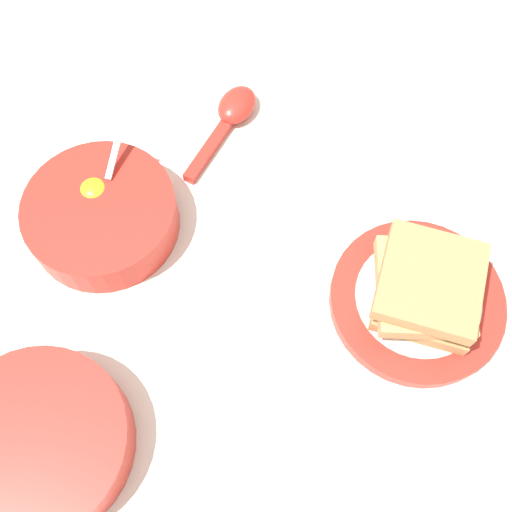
% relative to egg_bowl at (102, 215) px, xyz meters
% --- Properties ---
extents(ground_plane, '(3.00, 3.00, 0.00)m').
position_rel_egg_bowl_xyz_m(ground_plane, '(-0.03, -0.14, -0.03)').
color(ground_plane, silver).
extents(egg_bowl, '(0.17, 0.17, 0.07)m').
position_rel_egg_bowl_xyz_m(egg_bowl, '(0.00, 0.00, 0.00)').
color(egg_bowl, red).
rests_on(egg_bowl, ground_plane).
extents(toast_plate, '(0.19, 0.19, 0.02)m').
position_rel_egg_bowl_xyz_m(toast_plate, '(-0.09, -0.35, -0.02)').
color(toast_plate, red).
rests_on(toast_plate, ground_plane).
extents(toast_sandwich, '(0.13, 0.13, 0.06)m').
position_rel_egg_bowl_xyz_m(toast_sandwich, '(-0.09, -0.36, 0.02)').
color(toast_sandwich, tan).
rests_on(toast_sandwich, toast_plate).
extents(soup_spoon, '(0.15, 0.10, 0.03)m').
position_rel_egg_bowl_xyz_m(soup_spoon, '(0.16, -0.14, -0.01)').
color(soup_spoon, red).
rests_on(soup_spoon, ground_plane).
extents(congee_bowl, '(0.18, 0.18, 0.05)m').
position_rel_egg_bowl_xyz_m(congee_bowl, '(-0.25, 0.03, 0.00)').
color(congee_bowl, red).
rests_on(congee_bowl, ground_plane).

